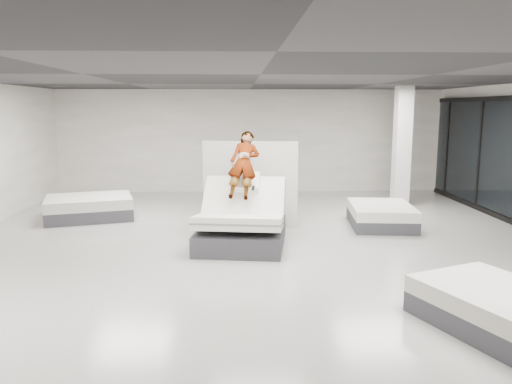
% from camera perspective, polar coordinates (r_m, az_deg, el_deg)
% --- Properties ---
extents(room, '(14.00, 14.04, 3.20)m').
position_cam_1_polar(room, '(8.76, 0.52, 2.79)').
color(room, '#B1AEA7').
rests_on(room, ground).
extents(hero_bed, '(1.89, 2.34, 1.37)m').
position_cam_1_polar(hero_bed, '(9.68, -1.61, -3.70)').
color(hero_bed, '#333438').
rests_on(hero_bed, floor).
extents(person, '(0.75, 1.50, 1.25)m').
position_cam_1_polar(person, '(9.85, -1.39, 1.74)').
color(person, slate).
rests_on(person, hero_bed).
extents(remote, '(0.07, 0.15, 0.08)m').
position_cam_1_polar(remote, '(9.50, -0.33, 0.44)').
color(remote, black).
rests_on(remote, person).
extents(divider_panel, '(2.10, 0.38, 1.92)m').
position_cam_1_polar(divider_panel, '(11.07, -0.67, 0.87)').
color(divider_panel, silver).
rests_on(divider_panel, floor).
extents(flat_bed_right_far, '(1.50, 1.90, 0.49)m').
position_cam_1_polar(flat_bed_right_far, '(11.60, 14.10, -2.60)').
color(flat_bed_right_far, '#333438').
rests_on(flat_bed_right_far, floor).
extents(flat_bed_right_near, '(1.92, 2.16, 0.49)m').
position_cam_1_polar(flat_bed_right_near, '(6.84, 25.92, -11.89)').
color(flat_bed_right_near, '#333438').
rests_on(flat_bed_right_near, floor).
extents(flat_bed_left_far, '(2.29, 1.96, 0.54)m').
position_cam_1_polar(flat_bed_left_far, '(12.65, -18.52, -1.70)').
color(flat_bed_left_far, '#333438').
rests_on(flat_bed_left_far, floor).
extents(column, '(0.40, 0.40, 3.20)m').
position_cam_1_polar(column, '(13.94, 16.33, 4.95)').
color(column, silver).
rests_on(column, floor).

